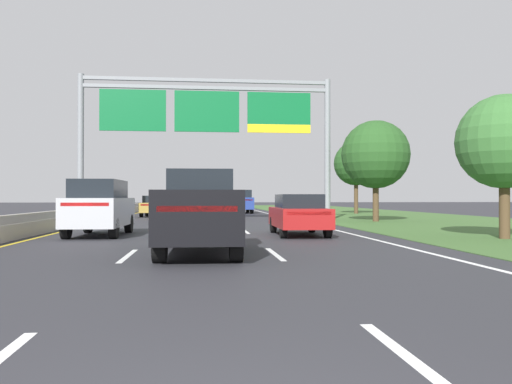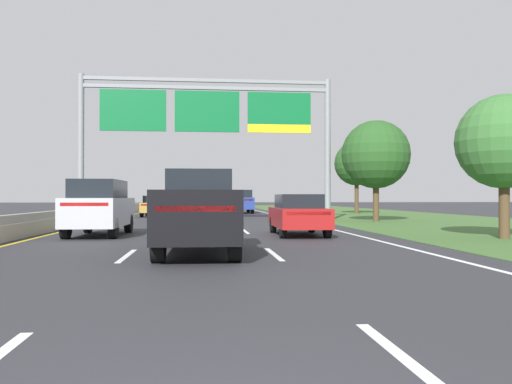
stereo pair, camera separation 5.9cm
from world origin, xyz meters
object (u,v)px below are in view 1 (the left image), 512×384
car_red_right_lane_sedan (299,214)px  car_gold_left_lane_sedan (155,206)px  roadside_tree_near (504,142)px  car_navy_centre_lane_sedan (203,207)px  car_blue_right_lane_suv (241,201)px  car_silver_left_lane_suv (100,207)px  overhead_sign_gantry (207,118)px  pickup_truck_black (200,212)px  roadside_tree_far (356,164)px  roadside_tree_mid (376,155)px

car_red_right_lane_sedan → car_gold_left_lane_sedan: bearing=20.5°
car_gold_left_lane_sedan → roadside_tree_near: roadside_tree_near is taller
car_navy_centre_lane_sedan → car_blue_right_lane_suv: size_ratio=0.93×
car_silver_left_lane_suv → roadside_tree_near: (14.32, -3.17, 2.28)m
car_silver_left_lane_suv → car_gold_left_lane_sedan: 19.84m
car_blue_right_lane_suv → overhead_sign_gantry: bearing=167.3°
overhead_sign_gantry → pickup_truck_black: (-0.37, -17.74, -5.11)m
car_blue_right_lane_suv → car_gold_left_lane_sedan: 10.30m
car_blue_right_lane_suv → car_silver_left_lane_suv: (-7.41, -27.32, 0.00)m
car_blue_right_lane_suv → roadside_tree_far: (9.97, -2.64, 3.32)m
overhead_sign_gantry → car_red_right_lane_sedan: size_ratio=3.40×
car_blue_right_lane_suv → car_silver_left_lane_suv: size_ratio=1.00×
car_navy_centre_lane_sedan → car_red_right_lane_sedan: bearing=-167.2°
car_silver_left_lane_suv → pickup_truck_black: bearing=-149.0°
car_silver_left_lane_suv → roadside_tree_far: (17.38, 24.68, 3.32)m
car_silver_left_lane_suv → car_red_right_lane_sedan: car_silver_left_lane_suv is taller
roadside_tree_near → car_navy_centre_lane_sedan: bearing=120.2°
roadside_tree_near → roadside_tree_far: roadside_tree_far is taller
roadside_tree_near → pickup_truck_black: bearing=-161.4°
car_gold_left_lane_sedan → roadside_tree_mid: 17.30m
pickup_truck_black → car_gold_left_lane_sedan: pickup_truck_black is taller
car_blue_right_lane_suv → roadside_tree_far: bearing=-106.2°
pickup_truck_black → roadside_tree_mid: roadside_tree_mid is taller
car_blue_right_lane_suv → car_gold_left_lane_sedan: bearing=135.2°
roadside_tree_near → roadside_tree_mid: 13.11m
roadside_tree_far → car_silver_left_lane_suv: bearing=-125.2°
car_navy_centre_lane_sedan → car_silver_left_lane_suv: (-3.92, -14.73, 0.28)m
roadside_tree_mid → roadside_tree_far: size_ratio=0.95×
roadside_tree_far → car_red_right_lane_sedan: bearing=-111.3°
car_blue_right_lane_suv → roadside_tree_near: size_ratio=0.94×
overhead_sign_gantry → car_red_right_lane_sedan: 13.18m
car_red_right_lane_sedan → roadside_tree_mid: roadside_tree_mid is taller
roadside_tree_near → roadside_tree_mid: roadside_tree_mid is taller
pickup_truck_black → roadside_tree_far: (13.59, 31.39, 3.34)m
car_gold_left_lane_sedan → overhead_sign_gantry: bearing=-155.2°
overhead_sign_gantry → car_silver_left_lane_suv: size_ratio=3.17×
overhead_sign_gantry → car_silver_left_lane_suv: 12.84m
car_red_right_lane_sedan → pickup_truck_black: bearing=149.7°
car_gold_left_lane_sedan → pickup_truck_black: bearing=-171.2°
roadside_tree_near → overhead_sign_gantry: bearing=125.6°
car_blue_right_lane_suv → pickup_truck_black: bearing=172.6°
car_gold_left_lane_sedan → roadside_tree_mid: bearing=-124.3°
car_gold_left_lane_sedan → roadside_tree_mid: roadside_tree_mid is taller
overhead_sign_gantry → roadside_tree_mid: size_ratio=2.50×
pickup_truck_black → overhead_sign_gantry: bearing=-0.2°
pickup_truck_black → roadside_tree_near: 11.34m
car_blue_right_lane_suv → roadside_tree_mid: 18.88m
car_red_right_lane_sedan → roadside_tree_mid: bearing=-31.4°
car_blue_right_lane_suv → car_red_right_lane_sedan: 27.84m
car_blue_right_lane_suv → car_red_right_lane_sedan: bearing=178.9°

